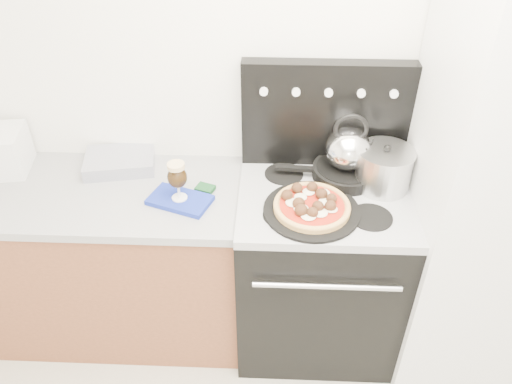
# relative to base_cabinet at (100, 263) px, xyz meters

# --- Properties ---
(room_shell) EXTENTS (3.52, 3.01, 2.52)m
(room_shell) POSITION_rel_base_cabinet_xyz_m (1.02, -0.91, 0.82)
(room_shell) COLOR beige
(room_shell) RESTS_ON ground
(base_cabinet) EXTENTS (1.45, 0.60, 0.86)m
(base_cabinet) POSITION_rel_base_cabinet_xyz_m (0.00, 0.00, 0.00)
(base_cabinet) COLOR brown
(base_cabinet) RESTS_ON ground
(countertop) EXTENTS (1.48, 0.63, 0.04)m
(countertop) POSITION_rel_base_cabinet_xyz_m (0.00, 0.00, 0.45)
(countertop) COLOR #97979A
(countertop) RESTS_ON base_cabinet
(stove_body) EXTENTS (0.76, 0.65, 0.88)m
(stove_body) POSITION_rel_base_cabinet_xyz_m (1.10, -0.02, 0.01)
(stove_body) COLOR black
(stove_body) RESTS_ON ground
(cooktop) EXTENTS (0.76, 0.65, 0.04)m
(cooktop) POSITION_rel_base_cabinet_xyz_m (1.10, -0.02, 0.47)
(cooktop) COLOR #ADADB2
(cooktop) RESTS_ON stove_body
(backguard) EXTENTS (0.76, 0.08, 0.50)m
(backguard) POSITION_rel_base_cabinet_xyz_m (1.10, 0.25, 0.74)
(backguard) COLOR black
(backguard) RESTS_ON cooktop
(fridge) EXTENTS (0.64, 0.68, 1.90)m
(fridge) POSITION_rel_base_cabinet_xyz_m (1.80, -0.05, 0.52)
(fridge) COLOR silver
(fridge) RESTS_ON ground
(foil_sheet) EXTENTS (0.36, 0.29, 0.06)m
(foil_sheet) POSITION_rel_base_cabinet_xyz_m (0.14, 0.18, 0.50)
(foil_sheet) COLOR silver
(foil_sheet) RESTS_ON countertop
(oven_mitt) EXTENTS (0.30, 0.24, 0.02)m
(oven_mitt) POSITION_rel_base_cabinet_xyz_m (0.47, -0.08, 0.48)
(oven_mitt) COLOR #182A9A
(oven_mitt) RESTS_ON countertop
(beer_glass) EXTENTS (0.10, 0.10, 0.18)m
(beer_glass) POSITION_rel_base_cabinet_xyz_m (0.47, -0.08, 0.58)
(beer_glass) COLOR black
(beer_glass) RESTS_ON oven_mitt
(pizza_pan) EXTENTS (0.49, 0.49, 0.01)m
(pizza_pan) POSITION_rel_base_cabinet_xyz_m (1.04, -0.14, 0.50)
(pizza_pan) COLOR black
(pizza_pan) RESTS_ON cooktop
(pizza) EXTENTS (0.35, 0.35, 0.05)m
(pizza) POSITION_rel_base_cabinet_xyz_m (1.04, -0.14, 0.53)
(pizza) COLOR #E5BA5B
(pizza) RESTS_ON pizza_pan
(skillet) EXTENTS (0.32, 0.32, 0.05)m
(skillet) POSITION_rel_base_cabinet_xyz_m (1.21, 0.12, 0.52)
(skillet) COLOR black
(skillet) RESTS_ON cooktop
(tea_kettle) EXTENTS (0.21, 0.21, 0.23)m
(tea_kettle) POSITION_rel_base_cabinet_xyz_m (1.21, 0.12, 0.66)
(tea_kettle) COLOR silver
(tea_kettle) RESTS_ON skillet
(stock_pot) EXTENTS (0.25, 0.25, 0.18)m
(stock_pot) POSITION_rel_base_cabinet_xyz_m (1.36, 0.05, 0.58)
(stock_pot) COLOR silver
(stock_pot) RESTS_ON cooktop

